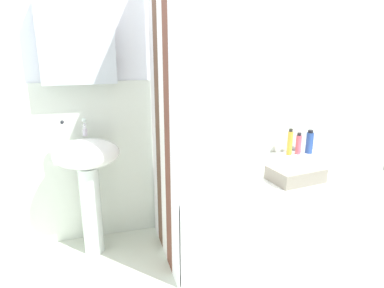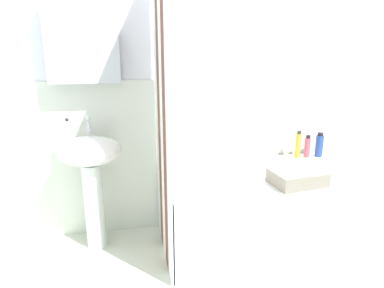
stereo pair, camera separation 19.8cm
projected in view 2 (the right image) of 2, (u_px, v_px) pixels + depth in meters
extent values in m
cube|color=white|center=(217.00, 78.00, 2.65)|extent=(3.60, 0.05, 2.40)
cube|color=silver|center=(216.00, 153.00, 2.78)|extent=(3.60, 0.02, 1.20)
cube|color=silver|center=(83.00, 41.00, 2.30)|extent=(0.48, 0.12, 0.56)
cylinder|color=white|center=(94.00, 206.00, 2.48)|extent=(0.14, 0.14, 0.64)
ellipsoid|color=white|center=(90.00, 151.00, 2.36)|extent=(0.44, 0.34, 0.20)
cylinder|color=silver|center=(89.00, 130.00, 2.42)|extent=(0.03, 0.03, 0.05)
cylinder|color=silver|center=(88.00, 124.00, 2.36)|extent=(0.02, 0.10, 0.02)
sphere|color=silver|center=(88.00, 118.00, 2.40)|extent=(0.03, 0.03, 0.03)
cylinder|color=white|center=(68.00, 129.00, 2.34)|extent=(0.05, 0.05, 0.10)
sphere|color=black|center=(67.00, 120.00, 2.33)|extent=(0.02, 0.02, 0.02)
cube|color=white|center=(261.00, 209.00, 2.54)|extent=(1.41, 0.76, 0.56)
cube|color=white|center=(168.00, 128.00, 1.92)|extent=(0.01, 0.15, 2.00)
cube|color=brown|center=(165.00, 122.00, 2.06)|extent=(0.01, 0.15, 2.00)
cube|color=white|center=(162.00, 117.00, 2.21)|extent=(0.01, 0.15, 2.00)
cube|color=brown|center=(160.00, 113.00, 2.35)|extent=(0.01, 0.15, 2.00)
cube|color=white|center=(157.00, 109.00, 2.49)|extent=(0.01, 0.15, 2.00)
cylinder|color=#284A97|center=(319.00, 146.00, 2.82)|extent=(0.06, 0.06, 0.18)
cylinder|color=black|center=(320.00, 134.00, 2.79)|extent=(0.04, 0.04, 0.02)
cylinder|color=#CB5067|center=(307.00, 148.00, 2.80)|extent=(0.05, 0.05, 0.16)
cylinder|color=black|center=(308.00, 137.00, 2.78)|extent=(0.03, 0.03, 0.02)
cylinder|color=gold|center=(298.00, 146.00, 2.78)|extent=(0.04, 0.04, 0.20)
cylinder|color=#292C23|center=(299.00, 132.00, 2.75)|extent=(0.03, 0.03, 0.02)
cube|color=gray|center=(297.00, 178.00, 2.26)|extent=(0.36, 0.28, 0.09)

